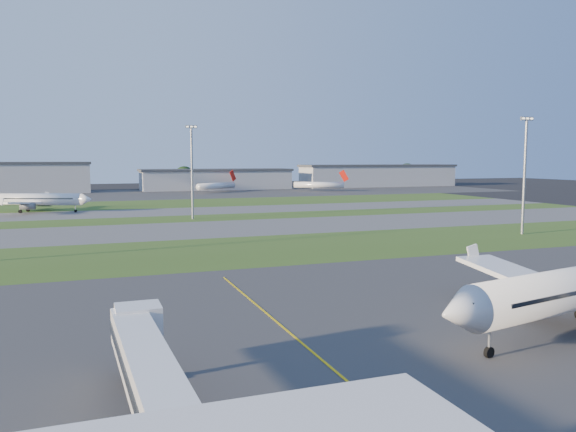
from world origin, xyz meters
name	(u,v)px	position (x,y,z in m)	size (l,w,h in m)	color
ground	(248,350)	(0.00, 0.00, 0.00)	(700.00, 700.00, 0.00)	black
apron_near	(248,350)	(0.00, 0.00, 0.01)	(300.00, 70.00, 0.01)	#333335
grass_strip_a	(166,255)	(0.00, 52.00, 0.01)	(300.00, 34.00, 0.01)	#37551C
taxiway_a	(146,232)	(0.00, 85.00, 0.01)	(300.00, 32.00, 0.01)	#515154
grass_strip_b	(136,221)	(0.00, 110.00, 0.01)	(300.00, 18.00, 0.01)	#37551C
taxiway_b	(130,213)	(0.00, 132.00, 0.01)	(300.00, 26.00, 0.01)	#515154
grass_strip_c	(123,205)	(0.00, 165.00, 0.01)	(300.00, 40.00, 0.01)	#37551C
apron_far	(114,195)	(0.00, 225.00, 0.01)	(400.00, 80.00, 0.01)	#333335
yellow_line	(301,343)	(5.00, 0.00, 0.00)	(0.25, 60.00, 0.02)	gold
jet_bridge	(154,387)	(-9.81, -15.24, 4.01)	(4.20, 26.90, 6.20)	silver
airliner_taxiing	(33,200)	(-28.01, 144.94, 4.00)	(34.86, 29.51, 11.38)	white
mini_jet_near	(217,186)	(49.14, 228.78, 3.28)	(24.09, 18.32, 9.48)	white
mini_jet_far	(319,185)	(101.72, 221.57, 3.28)	(25.04, 16.86, 9.48)	white
light_mast_centre	(192,166)	(15.00, 108.00, 14.81)	(3.20, 0.70, 25.80)	gray
light_mast_east	(525,167)	(78.00, 52.00, 14.81)	(3.20, 0.70, 25.80)	gray
hangar_west	(13,178)	(-45.00, 255.00, 7.64)	(71.40, 23.00, 15.20)	#9A9DA2
hangar_east	(216,179)	(55.00, 255.00, 5.64)	(81.60, 23.00, 11.20)	#9A9DA2
hangar_far_east	(378,175)	(155.00, 255.00, 6.64)	(96.90, 23.00, 13.20)	#9A9DA2
tree_mid_west	(69,180)	(-20.00, 266.00, 5.84)	(9.90, 9.90, 10.80)	black
tree_mid_east	(184,177)	(40.00, 269.00, 6.81)	(11.55, 11.55, 12.60)	black
tree_east	(310,176)	(115.00, 267.00, 6.16)	(10.45, 10.45, 11.40)	black
tree_far_east	(407,173)	(185.00, 271.00, 7.46)	(12.65, 12.65, 13.80)	black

